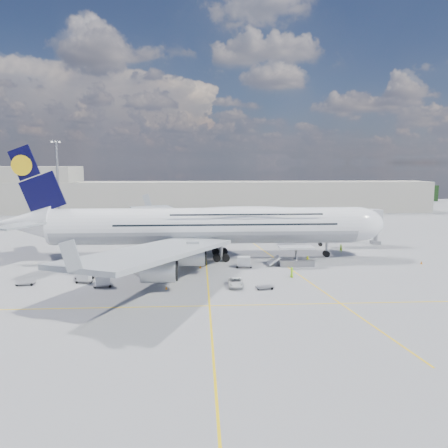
{
  "coord_description": "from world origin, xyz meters",
  "views": [
    {
      "loc": [
        -1.3,
        -77.52,
        19.39
      ],
      "look_at": [
        3.59,
        8.0,
        7.35
      ],
      "focal_mm": 35.0,
      "sensor_mm": 36.0,
      "label": 1
    }
  ],
  "objects": [
    {
      "name": "catering_truck_outer",
      "position": [
        -10.12,
        44.72,
        1.82
      ],
      "size": [
        6.98,
        3.98,
        3.92
      ],
      "rotation": [
        0.0,
        0.0,
        -0.27
      ],
      "color": "gray",
      "rests_on": "ground"
    },
    {
      "name": "ground",
      "position": [
        0.0,
        0.0,
        0.0
      ],
      "size": [
        300.0,
        300.0,
        0.0
      ],
      "primitive_type": "plane",
      "color": "gray",
      "rests_on": "ground"
    },
    {
      "name": "cone_wing_right_outer",
      "position": [
        -6.48,
        -11.77,
        0.26
      ],
      "size": [
        0.42,
        0.42,
        0.54
      ],
      "color": "orange",
      "rests_on": "ground"
    },
    {
      "name": "crew_wing",
      "position": [
        -5.26,
        -7.08,
        0.91
      ],
      "size": [
        0.8,
        1.16,
        1.82
      ],
      "primitive_type": "imported",
      "rotation": [
        0.0,
        0.0,
        1.2
      ],
      "color": "#C7F71A",
      "rests_on": "ground"
    },
    {
      "name": "baggage_tug",
      "position": [
        -9.44,
        -4.68,
        0.75
      ],
      "size": [
        2.76,
        1.37,
        1.7
      ],
      "rotation": [
        0.0,
        0.0,
        -0.04
      ],
      "color": "silver",
      "rests_on": "ground"
    },
    {
      "name": "terminal",
      "position": [
        0.0,
        95.0,
        6.0
      ],
      "size": [
        180.0,
        16.0,
        12.0
      ],
      "primitive_type": "cube",
      "color": "#B2AD9E",
      "rests_on": "ground"
    },
    {
      "name": "taxi_line_main",
      "position": [
        0.0,
        0.0,
        0.01
      ],
      "size": [
        0.25,
        220.0,
        0.01
      ],
      "primitive_type": "cube",
      "color": "yellow",
      "rests_on": "ground"
    },
    {
      "name": "service_van",
      "position": [
        4.32,
        -10.85,
        0.67
      ],
      "size": [
        2.41,
        4.9,
        1.34
      ],
      "primitive_type": "imported",
      "rotation": [
        0.0,
        0.0,
        -0.04
      ],
      "color": "silver",
      "rests_on": "ground"
    },
    {
      "name": "crew_van",
      "position": [
        14.37,
        -5.85,
        0.89
      ],
      "size": [
        0.67,
        0.93,
        1.78
      ],
      "primitive_type": "imported",
      "rotation": [
        0.0,
        0.0,
        1.7
      ],
      "color": "#A8FF1A",
      "rests_on": "ground"
    },
    {
      "name": "tree_line",
      "position": [
        40.0,
        140.0,
        4.0
      ],
      "size": [
        160.0,
        6.0,
        8.0
      ],
      "primitive_type": "cube",
      "color": "#193814",
      "rests_on": "ground"
    },
    {
      "name": "airliner",
      "position": [
        0.26,
        10.0,
        6.87
      ],
      "size": [
        77.26,
        79.15,
        23.71
      ],
      "color": "white",
      "rests_on": "ground"
    },
    {
      "name": "crew_nose",
      "position": [
        29.64,
        14.61,
        0.88
      ],
      "size": [
        0.68,
        0.48,
        1.76
      ],
      "primitive_type": "imported",
      "rotation": [
        0.0,
        0.0,
        0.09
      ],
      "color": "#B7FF1A",
      "rests_on": "ground"
    },
    {
      "name": "cone_wing_left_inner",
      "position": [
        -5.62,
        28.99,
        0.26
      ],
      "size": [
        0.43,
        0.43,
        0.54
      ],
      "color": "orange",
      "rests_on": "ground"
    },
    {
      "name": "dolly_back",
      "position": [
        -29.17,
        -8.05,
        0.32
      ],
      "size": [
        3.02,
        1.86,
        0.42
      ],
      "rotation": [
        0.0,
        0.0,
        0.12
      ],
      "color": "gray",
      "rests_on": "ground"
    },
    {
      "name": "taxi_line_diag",
      "position": [
        14.0,
        10.0,
        0.01
      ],
      "size": [
        14.16,
        99.06,
        0.01
      ],
      "primitive_type": "cube",
      "rotation": [
        0.0,
        0.0,
        0.14
      ],
      "color": "yellow",
      "rests_on": "ground"
    },
    {
      "name": "jet_bridge",
      "position": [
        29.81,
        20.94,
        6.85
      ],
      "size": [
        18.8,
        12.1,
        8.5
      ],
      "color": "#B7B7BC",
      "rests_on": "ground"
    },
    {
      "name": "cone_tail",
      "position": [
        -28.13,
        9.86,
        0.27
      ],
      "size": [
        0.43,
        0.43,
        0.55
      ],
      "color": "orange",
      "rests_on": "ground"
    },
    {
      "name": "cargo_loader",
      "position": [
        16.82,
        2.89,
        1.25
      ],
      "size": [
        8.53,
        3.2,
        3.67
      ],
      "color": "silver",
      "rests_on": "ground"
    },
    {
      "name": "dolly_row_c",
      "position": [
        -16.53,
        -9.78,
        1.01
      ],
      "size": [
        3.2,
        2.06,
        1.88
      ],
      "rotation": [
        0.0,
        0.0,
        0.17
      ],
      "color": "gray",
      "rests_on": "ground"
    },
    {
      "name": "dolly_nose_near",
      "position": [
        6.93,
        1.73,
        1.1
      ],
      "size": [
        3.48,
        2.22,
        2.05
      ],
      "rotation": [
        0.0,
        0.0,
        -0.16
      ],
      "color": "gray",
      "rests_on": "ground"
    },
    {
      "name": "dolly_row_a",
      "position": [
        -20.11,
        -7.17,
        0.93
      ],
      "size": [
        2.98,
        1.99,
        1.73
      ],
      "rotation": [
        0.0,
        0.0,
        -0.21
      ],
      "color": "gray",
      "rests_on": "ground"
    },
    {
      "name": "cone_nose",
      "position": [
        41.48,
        2.48,
        0.29
      ],
      "size": [
        0.47,
        0.47,
        0.6
      ],
      "color": "orange",
      "rests_on": "ground"
    },
    {
      "name": "catering_truck_inner",
      "position": [
        -6.77,
        23.77,
        1.65
      ],
      "size": [
        6.33,
        4.39,
        3.49
      ],
      "rotation": [
        0.0,
        0.0,
        0.46
      ],
      "color": "gray",
      "rests_on": "ground"
    },
    {
      "name": "crew_loader",
      "position": [
        19.32,
        2.96,
        0.87
      ],
      "size": [
        1.07,
        1.07,
        1.75
      ],
      "primitive_type": "imported",
      "rotation": [
        0.0,
        0.0,
        -0.78
      ],
      "color": "#F1FF1A",
      "rests_on": "ground"
    },
    {
      "name": "hangar",
      "position": [
        -70.0,
        100.0,
        9.0
      ],
      "size": [
        40.0,
        22.0,
        18.0
      ],
      "primitive_type": "cube",
      "color": "#B2AD9E",
      "rests_on": "ground"
    },
    {
      "name": "taxi_line_cross",
      "position": [
        0.0,
        -20.0,
        0.01
      ],
      "size": [
        120.0,
        0.25,
        0.01
      ],
      "primitive_type": "cube",
      "color": "yellow",
      "rests_on": "ground"
    },
    {
      "name": "dolly_nose_far",
      "position": [
        8.76,
        -12.42,
        0.3
      ],
      "size": [
        2.93,
        2.04,
        0.39
      ],
      "rotation": [
        0.0,
        0.0,
        0.25
      ],
      "color": "gray",
      "rests_on": "ground"
    },
    {
      "name": "cone_wing_left_outer",
      "position": [
        -9.68,
        27.52,
        0.3
      ],
      "size": [
        0.49,
        0.49,
        0.63
      ],
      "color": "orange",
      "rests_on": "ground"
    },
    {
      "name": "light_mast",
      "position": [
        -40.0,
        45.0,
        13.21
      ],
      "size": [
        3.0,
        0.7,
        25.5
      ],
      "color": "gray",
      "rests_on": "ground"
    },
    {
      "name": "dolly_row_b",
      "position": [
        -20.66,
        -4.38,
        0.38
      ],
      "size": [
        3.63,
        2.34,
        0.5
      ],
      "rotation": [
        0.0,
        0.0,
        0.17
      ],
      "color": "gray",
      "rests_on": "ground"
    },
    {
      "name": "crew_tug",
      "position": [
        -7.16,
        -5.03,
        0.8
      ],
      "size": [
        1.17,
        0.89,
        1.59
      ],
      "primitive_type": "imported",
      "rotation": [
        0.0,
        0.0,
        -0.33
      ],
      "color": "#DEF619",
      "rests_on": "ground"
    },
    {
      "name": "cone_wing_right_inner",
      "position": [
        -1.18,
        1.57,
        0.27
      ],
      "size": [
        0.44,
        0.44,
        0.56
      ],
      "color": "orange",
      "rests_on": "ground"
    }
  ]
}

